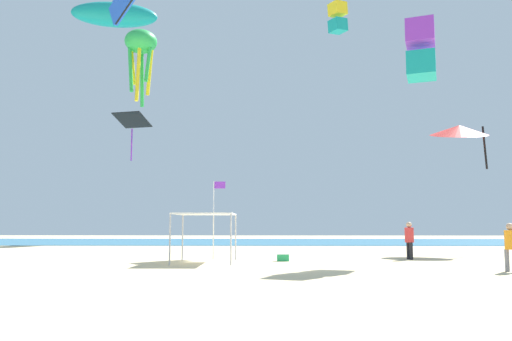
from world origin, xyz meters
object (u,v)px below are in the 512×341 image
Objects in this scene: kite_delta_red at (459,130)px; kite_box_purple at (421,50)px; kite_diamond_black at (132,122)px; person_leftmost at (409,237)px; cooler_box at (283,257)px; banner_flag at (215,212)px; person_near_tent at (511,243)px; kite_inflatable_teal at (115,14)px; kite_box_yellow at (338,18)px; kite_octopus_green at (141,45)px; canopy_tent at (205,216)px.

kite_box_purple is at bearing 59.72° from kite_delta_red.
person_leftmost is at bearing 146.27° from kite_diamond_black.
kite_delta_red is 7.33m from kite_box_purple.
cooler_box is 0.15× the size of kite_delta_red.
banner_flag is 1.25× the size of kite_box_purple.
kite_diamond_black is at bearing 120.74° from cooler_box.
kite_delta_red is (14.39, 5.50, 5.14)m from banner_flag.
person_leftmost is at bearing -156.76° from kite_box_purple.
person_near_tent is 0.23× the size of kite_inflatable_teal.
kite_inflatable_teal is (-22.06, 22.67, 18.74)m from person_near_tent.
person_near_tent is at bearing -61.36° from kite_box_purple.
kite_box_yellow reaches higher than kite_octopus_green.
person_near_tent is 36.76m from kite_inflatable_teal.
cooler_box is at bearing 36.54° from kite_delta_red.
kite_delta_red reaches higher than person_leftmost.
cooler_box is 0.10× the size of kite_octopus_green.
cooler_box is 0.13× the size of kite_diamond_black.
kite_octopus_green is (-7.19, 12.58, 13.27)m from banner_flag.
person_leftmost is at bearing 147.09° from person_near_tent.
canopy_tent is at bearing 108.63° from kite_inflatable_teal.
kite_octopus_green is at bearing -12.66° from kite_delta_red.
kite_box_yellow is 0.29× the size of kite_inflatable_teal.
banner_flag is at bearing 109.31° from kite_box_yellow.
person_near_tent is 0.47× the size of kite_delta_red.
kite_box_yellow is 0.38× the size of kite_octopus_green.
person_leftmost is at bearing 158.69° from kite_box_yellow.
cooler_box is 0.26× the size of kite_box_yellow.
kite_box_yellow is at bearing 143.72° from person_near_tent.
canopy_tent is 27.51m from kite_inflatable_teal.
canopy_tent is at bearing -96.85° from banner_flag.
person_leftmost is 0.24× the size of kite_inflatable_teal.
kite_delta_red is at bearing 31.06° from cooler_box.
kite_delta_red reaches higher than person_near_tent.
kite_inflatable_teal is (-18.26, 6.63, 3.26)m from kite_box_yellow.
kite_delta_red is at bearing 160.41° from kite_diamond_black.
kite_box_yellow is at bearing 149.48° from kite_inflatable_teal.
banner_flag is at bearing 128.83° from kite_diamond_black.
kite_octopus_green is 0.78× the size of kite_inflatable_teal.
person_near_tent is 36.75m from kite_diamond_black.
cooler_box is (-6.29, -1.25, -0.90)m from person_leftmost.
kite_delta_red is at bearing -155.13° from kite_box_yellow.
kite_box_purple is at bearing 0.84° from banner_flag.
person_near_tent is 22.61m from kite_box_yellow.
kite_delta_red reaches higher than canopy_tent.
banner_flag is at bearing -33.22° from kite_octopus_green.
canopy_tent is 2.01m from banner_flag.
banner_flag is 0.51× the size of kite_inflatable_teal.
banner_flag reaches higher than person_near_tent.
kite_box_purple is (2.80, -9.63, -5.86)m from kite_box_yellow.
banner_flag is at bearing 161.01° from cooler_box.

